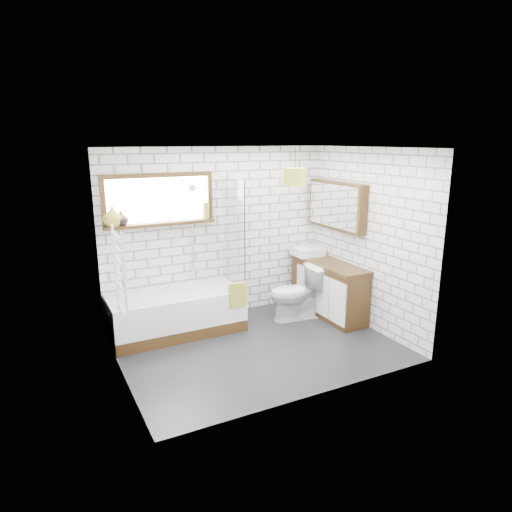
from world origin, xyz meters
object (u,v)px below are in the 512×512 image
bathtub (176,313)px  vanity (328,288)px  basin (308,251)px  toilet (296,293)px  pendant (295,177)px

bathtub → vanity: bearing=-9.7°
basin → toilet: (-0.47, -0.44, -0.48)m
bathtub → vanity: (2.26, -0.39, 0.12)m
bathtub → toilet: 1.76m
toilet → basin: bearing=140.0°
bathtub → basin: basin is taller
basin → bathtub: bearing=-177.1°
pendant → basin: bearing=39.4°
bathtub → basin: bearing=2.9°
bathtub → pendant: size_ratio=5.68×
basin → pendant: bearing=-140.6°
vanity → basin: (-0.06, 0.50, 0.47)m
vanity → pendant: bearing=174.8°
basin → pendant: 1.40m
toilet → bathtub: bearing=-93.4°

